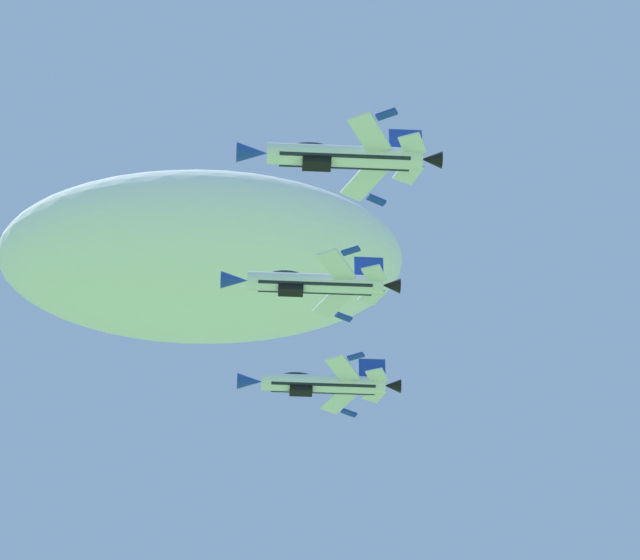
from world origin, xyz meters
TOP-DOWN VIEW (x-y plane):
  - cloud_high_distant at (-12.89, 121.10)m, footprint 47.12×23.59m
  - fighter_jet_lead at (1.82, 73.48)m, footprint 15.94×10.66m
  - fighter_jet_left_wing at (-0.18, 92.23)m, footprint 15.94×10.66m
  - fighter_jet_right_wing at (0.84, 107.94)m, footprint 15.94×10.66m

SIDE VIEW (x-z plane):
  - fighter_jet_lead at x=1.82m, z-range 80.38..84.73m
  - fighter_jet_left_wing at x=-0.18m, z-range 83.64..88.00m
  - fighter_jet_right_wing at x=0.84m, z-range 84.34..88.69m
  - cloud_high_distant at x=-12.89m, z-range 105.82..123.04m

